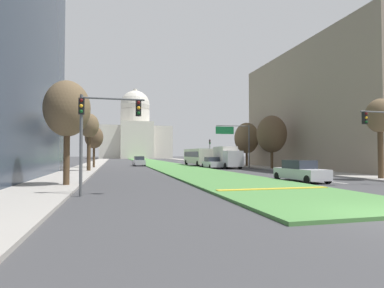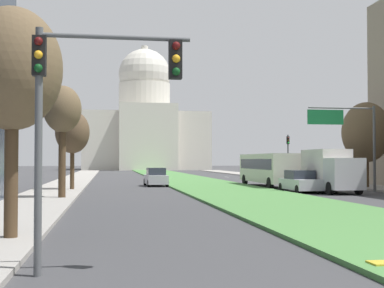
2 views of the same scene
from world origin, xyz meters
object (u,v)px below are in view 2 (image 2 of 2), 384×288
Objects in this scene: capitol_building at (145,127)px; overhead_guide_sign at (350,130)px; traffic_light_far_right at (288,152)px; street_tree_left_far at (72,133)px; city_bus at (268,167)px; street_tree_left_mid at (62,112)px; box_truck_delivery at (330,170)px; traffic_light_near_left at (80,95)px; street_tree_left_near at (12,70)px; sedan_midblock at (300,182)px; street_tree_right_far at (366,132)px; sedan_distant at (156,177)px.

overhead_guide_sign is (8.75, -99.80, -6.17)m from capitol_building.
traffic_light_far_right is 19.31m from overhead_guide_sign.
street_tree_left_far reaches higher than city_bus.
street_tree_left_mid reaches higher than box_truck_delivery.
traffic_light_near_left reaches higher than city_bus.
traffic_light_far_right is 0.80× the size of overhead_guide_sign.
street_tree_left_mid is 1.09× the size of box_truck_delivery.
street_tree_left_near is 28.73m from box_truck_delivery.
traffic_light_near_left is 0.80× the size of overhead_guide_sign.
street_tree_left_mid reaches higher than street_tree_left_far.
street_tree_left_mid reaches higher than sedan_midblock.
traffic_light_far_right is (20.21, 45.55, -0.48)m from traffic_light_near_left.
traffic_light_far_right is 0.75× the size of street_tree_left_mid.
street_tree_right_far reaches higher than traffic_light_far_right.
street_tree_right_far is (12.29, -95.42, -6.08)m from capitol_building.
overhead_guide_sign is (18.44, 26.37, 0.84)m from traffic_light_near_left.
overhead_guide_sign reaches higher than box_truck_delivery.
sedan_midblock is (14.72, 26.81, -3.02)m from traffic_light_near_left.
sedan_distant is at bearing 43.81° from street_tree_left_far.
street_tree_left_near is 1.53× the size of sedan_distant.
street_tree_left_mid reaches higher than sedan_distant.
box_truck_delivery is at bearing -171.78° from overhead_guide_sign.
sedan_midblock is at bearing -49.06° from sedan_distant.
street_tree_left_far reaches higher than sedan_distant.
street_tree_right_far is at bearing -1.25° from street_tree_left_far.
city_bus is (-3.65, 8.79, -2.87)m from overhead_guide_sign.
street_tree_left_mid is 0.63× the size of city_bus.
street_tree_right_far is 1.60× the size of sedan_distant.
city_bus is at bearing 102.61° from box_truck_delivery.
overhead_guide_sign reaches higher than traffic_light_near_left.
street_tree_left_far is (0.03, 26.40, -0.52)m from street_tree_left_near.
traffic_light_far_right is at bearing 46.51° from street_tree_left_mid.
overhead_guide_sign is at bearing 8.22° from box_truck_delivery.
capitol_building is at bearing 83.50° from street_tree_left_mid.
street_tree_left_near is at bearing -127.67° from sedan_midblock.
street_tree_left_near is at bearing -90.11° from street_tree_left_mid.
sedan_midblock is at bearing 61.23° from traffic_light_near_left.
street_tree_left_far is (-11.88, -94.89, -6.26)m from capitol_building.
capitol_building is at bearing 84.39° from street_tree_left_near.
box_truck_delivery is (16.80, 26.13, -2.12)m from traffic_light_near_left.
sedan_midblock is at bearing 16.08° from street_tree_left_mid.
street_tree_left_mid is at bearing 95.70° from traffic_light_near_left.
city_bus is at bearing 148.46° from street_tree_right_far.
street_tree_left_far is at bearing 94.01° from traffic_light_near_left.
street_tree_right_far is (24.16, 8.81, -0.61)m from street_tree_left_mid.
street_tree_right_far is (24.19, 25.88, -0.33)m from street_tree_left_near.
overhead_guide_sign is 3.39m from box_truck_delivery.
street_tree_right_far reaches higher than sedan_midblock.
city_bus is at bearing 60.69° from street_tree_left_near.
street_tree_left_near is 0.63× the size of city_bus.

